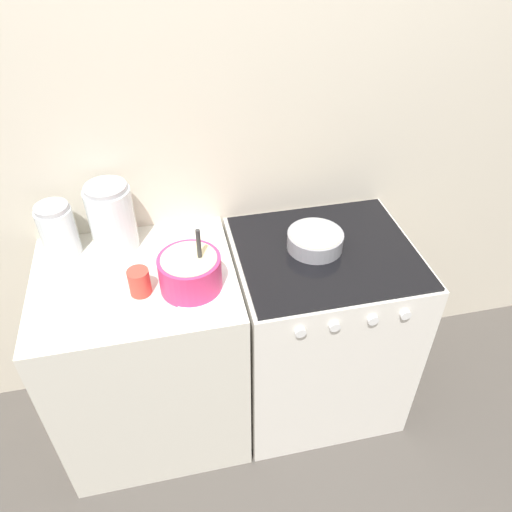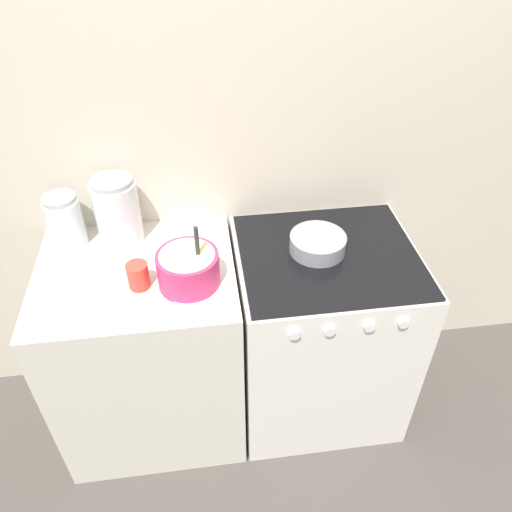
% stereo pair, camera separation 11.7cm
% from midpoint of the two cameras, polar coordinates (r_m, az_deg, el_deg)
% --- Properties ---
extents(ground_plane, '(12.00, 12.00, 0.00)m').
position_cam_midpoint_polar(ground_plane, '(2.46, -1.99, -22.55)').
color(ground_plane, '#4C4742').
extents(wall_back, '(4.52, 0.05, 2.40)m').
position_cam_midpoint_polar(wall_back, '(2.06, -6.29, 11.17)').
color(wall_back, beige).
rests_on(wall_back, ground_plane).
extents(countertop_cabinet, '(0.76, 0.64, 0.92)m').
position_cam_midpoint_polar(countertop_cabinet, '(2.26, -13.53, -11.18)').
color(countertop_cabinet, silver).
rests_on(countertop_cabinet, ground_plane).
extents(stove, '(0.73, 0.66, 0.92)m').
position_cam_midpoint_polar(stove, '(2.32, 5.59, -8.32)').
color(stove, white).
rests_on(stove, ground_plane).
extents(mixing_bowl, '(0.23, 0.23, 0.25)m').
position_cam_midpoint_polar(mixing_bowl, '(1.80, -9.40, -1.75)').
color(mixing_bowl, '#E0336B').
rests_on(mixing_bowl, countertop_cabinet).
extents(baking_pan, '(0.22, 0.22, 0.07)m').
position_cam_midpoint_polar(baking_pan, '(1.99, 5.10, 1.80)').
color(baking_pan, gray).
rests_on(baking_pan, stove).
extents(storage_jar_left, '(0.14, 0.14, 0.22)m').
position_cam_midpoint_polar(storage_jar_left, '(2.09, -23.11, 2.39)').
color(storage_jar_left, silver).
rests_on(storage_jar_left, countertop_cabinet).
extents(storage_jar_middle, '(0.18, 0.18, 0.28)m').
position_cam_midpoint_polar(storage_jar_middle, '(2.04, -17.68, 3.80)').
color(storage_jar_middle, silver).
rests_on(storage_jar_middle, countertop_cabinet).
extents(tin_can, '(0.08, 0.08, 0.10)m').
position_cam_midpoint_polar(tin_can, '(1.83, -14.98, -2.93)').
color(tin_can, '#CC3F33').
rests_on(tin_can, countertop_cabinet).
extents(recipe_page, '(0.23, 0.32, 0.01)m').
position_cam_midpoint_polar(recipe_page, '(1.82, -7.71, -4.08)').
color(recipe_page, white).
rests_on(recipe_page, countertop_cabinet).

